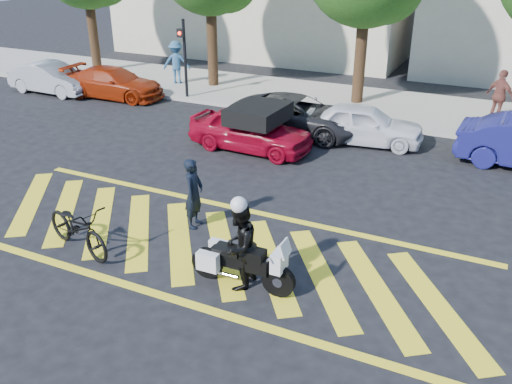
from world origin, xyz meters
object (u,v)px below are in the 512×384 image
at_px(officer_bike, 194,193).
at_px(parked_far_left, 52,78).
at_px(bicycle, 78,228).
at_px(officer_moto, 239,246).
at_px(parked_left, 114,83).
at_px(parked_mid_left, 297,115).
at_px(police_motorcycle, 240,262).
at_px(red_convertible, 251,129).
at_px(parked_mid_right, 363,124).

height_order(officer_bike, parked_far_left, officer_bike).
height_order(bicycle, officer_moto, officer_moto).
height_order(parked_left, parked_mid_left, parked_mid_left).
relative_size(bicycle, police_motorcycle, 0.98).
bearing_deg(officer_moto, bicycle, -86.05).
height_order(bicycle, parked_left, parked_left).
xyz_separation_m(bicycle, parked_far_left, (-10.00, 9.56, 0.10)).
bearing_deg(officer_moto, parked_left, -133.10).
height_order(police_motorcycle, red_convertible, red_convertible).
bearing_deg(officer_bike, bicycle, 131.41).
distance_m(police_motorcycle, officer_moto, 0.35).
relative_size(police_motorcycle, officer_moto, 1.23).
bearing_deg(parked_left, parked_far_left, 96.77).
bearing_deg(parked_mid_left, police_motorcycle, -165.38).
xyz_separation_m(parked_left, parked_mid_right, (10.77, -1.02, 0.02)).
xyz_separation_m(bicycle, parked_left, (-7.15, 10.09, 0.08)).
bearing_deg(parked_left, police_motorcycle, -136.03).
distance_m(bicycle, parked_left, 12.37).
xyz_separation_m(officer_moto, parked_left, (-10.79, 9.79, -0.24)).
bearing_deg(police_motorcycle, parked_mid_left, 103.83).
distance_m(parked_mid_left, parked_mid_right, 2.27).
height_order(red_convertible, parked_far_left, red_convertible).
bearing_deg(officer_bike, parked_far_left, 47.97).
bearing_deg(officer_moto, officer_bike, -130.78).
bearing_deg(police_motorcycle, parked_left, 136.93).
xyz_separation_m(officer_moto, red_convertible, (-3.02, 6.69, -0.20)).
bearing_deg(parked_left, bicycle, -148.55).
height_order(bicycle, red_convertible, red_convertible).
bearing_deg(parked_far_left, parked_mid_left, -91.10).
distance_m(officer_moto, parked_mid_right, 8.77).
bearing_deg(red_convertible, parked_far_left, 79.21).
xyz_separation_m(police_motorcycle, parked_mid_right, (-0.03, 8.77, 0.13)).
bearing_deg(officer_moto, parked_far_left, -125.04).
height_order(officer_moto, parked_mid_right, officer_moto).
bearing_deg(officer_moto, parked_mid_right, 179.21).
bearing_deg(officer_bike, officer_moto, -138.85).
bearing_deg(red_convertible, officer_bike, -165.74).
bearing_deg(bicycle, parked_far_left, 62.57).
bearing_deg(parked_left, officer_bike, -136.57).
bearing_deg(parked_far_left, parked_left, -78.03).
relative_size(red_convertible, parked_far_left, 1.00).
bearing_deg(red_convertible, parked_mid_right, -52.51).
bearing_deg(parked_left, officer_moto, -136.06).
relative_size(officer_bike, bicycle, 0.79).
xyz_separation_m(officer_moto, parked_mid_right, (-0.02, 8.77, -0.22)).
xyz_separation_m(officer_moto, parked_far_left, (-13.64, 9.25, -0.22)).
height_order(officer_bike, parked_mid_right, officer_bike).
xyz_separation_m(bicycle, parked_mid_left, (1.35, 9.08, 0.10)).
bearing_deg(parked_mid_right, officer_moto, 172.42).
distance_m(police_motorcycle, parked_left, 14.58).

